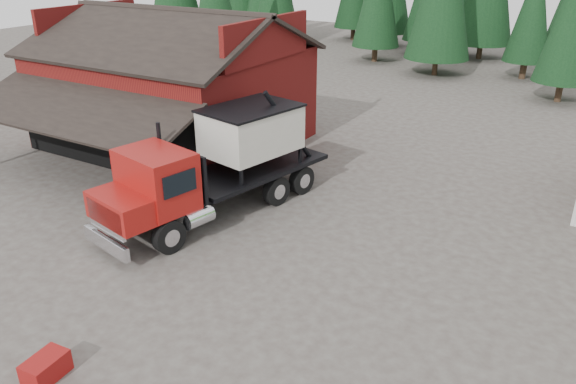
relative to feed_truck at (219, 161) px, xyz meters
The scene contains 6 objects.
ground 5.76m from the feed_truck, 49.14° to the right, with size 120.00×120.00×0.00m, color #463C37.
red_barn 9.55m from the feed_truck, 141.99° to the left, with size 12.80×13.63×7.18m.
conifer_backdrop 38.19m from the feed_truck, 84.76° to the left, with size 76.00×16.00×16.00m, color black, non-canonical shape.
near_pine_b 27.89m from the feed_truck, 69.94° to the left, with size 3.96×3.96×10.40m.
feed_truck is the anchor object (origin of this frame).
equip_box 10.41m from the feed_truck, 78.50° to the right, with size 0.70×1.10×0.60m, color maroon.
Camera 1 is at (9.54, -12.41, 10.14)m, focal length 35.00 mm.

